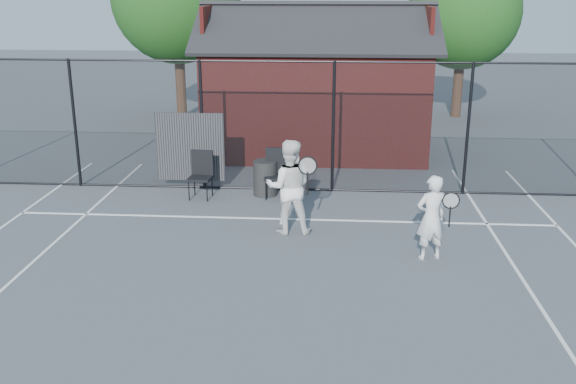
# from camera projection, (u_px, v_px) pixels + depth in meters

# --- Properties ---
(ground) EXTENTS (80.00, 80.00, 0.00)m
(ground) POSITION_uv_depth(u_px,v_px,m) (267.00, 283.00, 10.25)
(ground) COLOR #4E5459
(ground) RESTS_ON ground
(court_lines) EXTENTS (11.02, 18.00, 0.01)m
(court_lines) POSITION_uv_depth(u_px,v_px,m) (258.00, 324.00, 8.99)
(court_lines) COLOR white
(court_lines) RESTS_ON ground
(fence) EXTENTS (22.04, 3.00, 3.00)m
(fence) POSITION_uv_depth(u_px,v_px,m) (276.00, 129.00, 14.59)
(fence) COLOR black
(fence) RESTS_ON ground
(clubhouse) EXTENTS (6.50, 4.36, 4.19)m
(clubhouse) POSITION_uv_depth(u_px,v_px,m) (316.00, 95.00, 18.29)
(clubhouse) COLOR maroon
(clubhouse) RESTS_ON ground
(tree_right) EXTENTS (3.97, 3.97, 5.70)m
(tree_right) POSITION_uv_depth(u_px,v_px,m) (464.00, 13.00, 22.55)
(tree_right) COLOR #312313
(tree_right) RESTS_ON ground
(player_front) EXTENTS (0.72, 0.58, 1.51)m
(player_front) POSITION_uv_depth(u_px,v_px,m) (431.00, 217.00, 10.97)
(player_front) COLOR silver
(player_front) RESTS_ON ground
(player_back) EXTENTS (1.01, 0.76, 1.83)m
(player_back) POSITION_uv_depth(u_px,v_px,m) (289.00, 187.00, 12.14)
(player_back) COLOR white
(player_back) RESTS_ON ground
(chair_left) EXTENTS (0.54, 0.56, 1.04)m
(chair_left) POSITION_uv_depth(u_px,v_px,m) (200.00, 176.00, 14.27)
(chair_left) COLOR black
(chair_left) RESTS_ON ground
(chair_right) EXTENTS (0.52, 0.54, 1.08)m
(chair_right) POSITION_uv_depth(u_px,v_px,m) (276.00, 175.00, 14.30)
(chair_right) COLOR black
(chair_right) RESTS_ON ground
(waste_bin) EXTENTS (0.62, 0.62, 0.80)m
(waste_bin) POSITION_uv_depth(u_px,v_px,m) (265.00, 178.00, 14.54)
(waste_bin) COLOR #252525
(waste_bin) RESTS_ON ground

